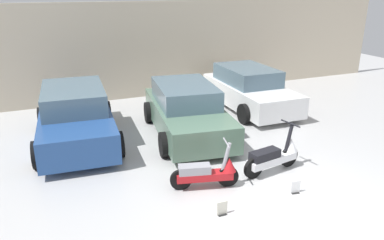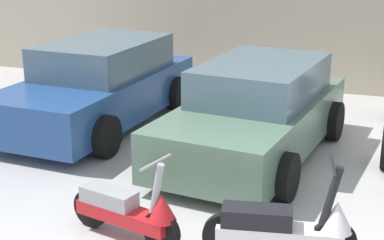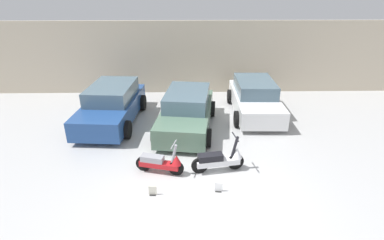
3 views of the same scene
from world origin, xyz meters
The scene contains 9 objects.
ground_plane centered at (0.00, 0.00, 0.00)m, with size 28.00×28.00×0.00m, color #B2B2B2.
wall_back centered at (0.00, 7.89, 1.67)m, with size 19.60×0.12×3.33m, color beige.
scooter_front_left centered at (-1.12, 1.01, 0.34)m, with size 1.36×0.62×0.96m.
scooter_front_right centered at (0.51, 1.10, 0.37)m, with size 1.49×0.59×1.05m.
car_rear_left centered at (-3.22, 4.52, 0.67)m, with size 2.23×4.23×1.39m.
car_rear_center centered at (-0.41, 3.89, 0.65)m, with size 2.33×4.16×1.35m.
car_rear_right centered at (2.32, 5.21, 0.64)m, with size 1.98×3.96×1.33m.
placard_near_left_scooter centered at (-1.28, 0.07, 0.11)m, with size 0.20×0.12×0.26m.
placard_near_right_scooter centered at (0.38, 0.17, 0.11)m, with size 0.20×0.14×0.26m.
Camera 3 is at (-0.43, -5.99, 4.81)m, focal length 28.00 mm.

